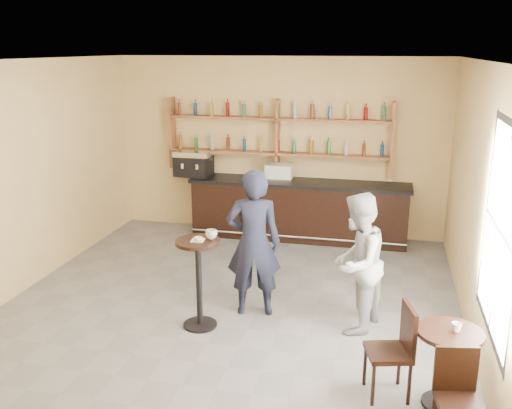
% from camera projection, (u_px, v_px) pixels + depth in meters
% --- Properties ---
extents(floor, '(7.00, 7.00, 0.00)m').
position_uv_depth(floor, '(228.00, 311.00, 7.51)').
color(floor, slate).
rests_on(floor, ground).
extents(ceiling, '(7.00, 7.00, 0.00)m').
position_uv_depth(ceiling, '(224.00, 61.00, 6.65)').
color(ceiling, white).
rests_on(ceiling, wall_back).
extents(wall_back, '(7.00, 0.00, 7.00)m').
position_uv_depth(wall_back, '(279.00, 147.00, 10.36)').
color(wall_back, '#E1BF7F').
rests_on(wall_back, floor).
extents(wall_front, '(7.00, 0.00, 7.00)m').
position_uv_depth(wall_front, '(81.00, 320.00, 3.79)').
color(wall_front, '#E1BF7F').
rests_on(wall_front, floor).
extents(wall_left, '(0.00, 7.00, 7.00)m').
position_uv_depth(wall_left, '(13.00, 181.00, 7.73)').
color(wall_left, '#E1BF7F').
rests_on(wall_left, floor).
extents(wall_right, '(0.00, 7.00, 7.00)m').
position_uv_depth(wall_right, '(482.00, 208.00, 6.43)').
color(wall_right, '#E1BF7F').
rests_on(wall_right, floor).
extents(window_pane, '(0.00, 2.00, 2.00)m').
position_uv_depth(window_pane, '(501.00, 232.00, 5.27)').
color(window_pane, white).
rests_on(window_pane, wall_right).
extents(window_frame, '(0.04, 1.70, 2.10)m').
position_uv_depth(window_frame, '(500.00, 232.00, 5.27)').
color(window_frame, black).
rests_on(window_frame, wall_right).
extents(shelf_unit, '(4.00, 0.26, 1.40)m').
position_uv_depth(shelf_unit, '(278.00, 136.00, 10.18)').
color(shelf_unit, brown).
rests_on(shelf_unit, wall_back).
extents(liquor_bottles, '(3.68, 0.10, 1.00)m').
position_uv_depth(liquor_bottles, '(278.00, 127.00, 10.14)').
color(liquor_bottles, '#8C5919').
rests_on(liquor_bottles, shelf_unit).
extents(bar_counter, '(3.90, 0.76, 1.06)m').
position_uv_depth(bar_counter, '(299.00, 210.00, 10.23)').
color(bar_counter, black).
rests_on(bar_counter, floor).
extents(espresso_machine, '(0.69, 0.49, 0.46)m').
position_uv_depth(espresso_machine, '(194.00, 163.00, 10.45)').
color(espresso_machine, black).
rests_on(espresso_machine, bar_counter).
extents(pastry_case, '(0.52, 0.43, 0.29)m').
position_uv_depth(pastry_case, '(279.00, 172.00, 10.12)').
color(pastry_case, silver).
rests_on(pastry_case, bar_counter).
extents(pedestal_table, '(0.68, 0.68, 1.13)m').
position_uv_depth(pedestal_table, '(199.00, 284.00, 6.95)').
color(pedestal_table, black).
rests_on(pedestal_table, floor).
extents(napkin, '(0.17, 0.17, 0.00)m').
position_uv_depth(napkin, '(198.00, 240.00, 6.80)').
color(napkin, white).
rests_on(napkin, pedestal_table).
extents(donut, '(0.15, 0.15, 0.04)m').
position_uv_depth(donut, '(198.00, 239.00, 6.79)').
color(donut, '#D1884C').
rests_on(donut, napkin).
extents(cup_pedestal, '(0.16, 0.16, 0.11)m').
position_uv_depth(cup_pedestal, '(211.00, 234.00, 6.85)').
color(cup_pedestal, white).
rests_on(cup_pedestal, pedestal_table).
extents(man_main, '(0.78, 0.59, 1.92)m').
position_uv_depth(man_main, '(254.00, 243.00, 7.22)').
color(man_main, black).
rests_on(man_main, floor).
extents(cafe_table, '(0.82, 0.82, 0.79)m').
position_uv_depth(cafe_table, '(447.00, 368.00, 5.43)').
color(cafe_table, black).
rests_on(cafe_table, floor).
extents(cup_cafe, '(0.12, 0.12, 0.09)m').
position_uv_depth(cup_cafe, '(456.00, 327.00, 5.30)').
color(cup_cafe, white).
rests_on(cup_cafe, cafe_table).
extents(chair_west, '(0.51, 0.51, 0.96)m').
position_uv_depth(chair_west, '(388.00, 352.00, 5.58)').
color(chair_west, black).
rests_on(chair_west, floor).
extents(chair_south, '(0.44, 0.44, 0.87)m').
position_uv_depth(chair_south, '(459.00, 403.00, 4.85)').
color(chair_south, black).
rests_on(chair_south, floor).
extents(patron_second, '(0.87, 0.99, 1.72)m').
position_uv_depth(patron_second, '(357.00, 263.00, 6.81)').
color(patron_second, '#A5A5AA').
rests_on(patron_second, floor).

